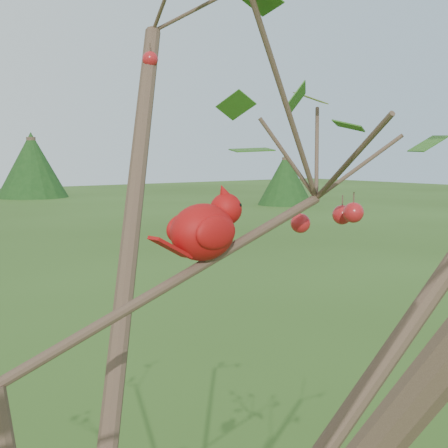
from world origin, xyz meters
The scene contains 2 objects.
crabapple_tree centered at (0.03, -0.02, 2.12)m, with size 2.35×2.05×2.95m.
cardinal centered at (0.31, 0.07, 2.16)m, with size 0.20×0.11×0.14m.
Camera 1 is at (-0.30, -0.79, 2.29)m, focal length 50.00 mm.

